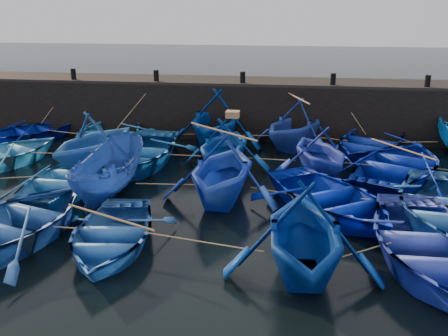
# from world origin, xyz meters

# --- Properties ---
(ground) EXTENTS (120.00, 120.00, 0.00)m
(ground) POSITION_xyz_m (0.00, 0.00, 0.00)
(ground) COLOR black
(ground) RESTS_ON ground
(quay_wall) EXTENTS (26.00, 2.50, 2.50)m
(quay_wall) POSITION_xyz_m (0.00, 10.50, 1.25)
(quay_wall) COLOR black
(quay_wall) RESTS_ON ground
(quay_top) EXTENTS (26.00, 2.50, 0.12)m
(quay_top) POSITION_xyz_m (0.00, 10.50, 2.56)
(quay_top) COLOR black
(quay_top) RESTS_ON quay_wall
(bollard_0) EXTENTS (0.24, 0.24, 0.50)m
(bollard_0) POSITION_xyz_m (-8.00, 9.60, 2.87)
(bollard_0) COLOR black
(bollard_0) RESTS_ON quay_top
(bollard_1) EXTENTS (0.24, 0.24, 0.50)m
(bollard_1) POSITION_xyz_m (-4.00, 9.60, 2.87)
(bollard_1) COLOR black
(bollard_1) RESTS_ON quay_top
(bollard_2) EXTENTS (0.24, 0.24, 0.50)m
(bollard_2) POSITION_xyz_m (0.00, 9.60, 2.87)
(bollard_2) COLOR black
(bollard_2) RESTS_ON quay_top
(bollard_3) EXTENTS (0.24, 0.24, 0.50)m
(bollard_3) POSITION_xyz_m (4.00, 9.60, 2.87)
(bollard_3) COLOR black
(bollard_3) RESTS_ON quay_top
(bollard_4) EXTENTS (0.24, 0.24, 0.50)m
(bollard_4) POSITION_xyz_m (8.00, 9.60, 2.87)
(bollard_4) COLOR black
(bollard_4) RESTS_ON quay_top
(boat_0) EXTENTS (5.29, 5.36, 0.91)m
(boat_0) POSITION_xyz_m (-9.65, 7.92, 0.46)
(boat_0) COLOR #001586
(boat_0) RESTS_ON ground
(boat_1) EXTENTS (4.36, 5.83, 1.15)m
(boat_1) POSITION_xyz_m (-5.70, 7.36, 0.58)
(boat_1) COLOR blue
(boat_1) RESTS_ON ground
(boat_2) EXTENTS (4.33, 4.98, 2.55)m
(boat_2) POSITION_xyz_m (-1.02, 8.14, 1.28)
(boat_2) COLOR navy
(boat_2) RESTS_ON ground
(boat_3) EXTENTS (5.29, 5.50, 2.23)m
(boat_3) POSITION_xyz_m (2.42, 8.32, 1.12)
(boat_3) COLOR #214099
(boat_3) RESTS_ON ground
(boat_4) EXTENTS (5.55, 6.19, 1.06)m
(boat_4) POSITION_xyz_m (5.54, 7.87, 0.53)
(boat_4) COLOR navy
(boat_4) RESTS_ON ground
(boat_6) EXTENTS (5.17, 5.73, 0.98)m
(boat_6) POSITION_xyz_m (-8.85, 4.54, 0.49)
(boat_6) COLOR #3781D2
(boat_6) RESTS_ON ground
(boat_7) EXTENTS (4.96, 5.33, 2.28)m
(boat_7) POSITION_xyz_m (-5.11, 4.52, 1.14)
(boat_7) COLOR #21569A
(boat_7) RESTS_ON ground
(boat_8) EXTENTS (4.58, 6.11, 1.21)m
(boat_8) POSITION_xyz_m (-3.69, 4.95, 0.60)
(boat_8) COLOR #1A5EA6
(boat_8) RESTS_ON ground
(boat_9) EXTENTS (3.94, 4.40, 2.08)m
(boat_9) POSITION_xyz_m (-0.21, 4.94, 1.04)
(boat_9) COLOR #083F8F
(boat_9) RESTS_ON ground
(boat_10) EXTENTS (4.27, 4.58, 1.96)m
(boat_10) POSITION_xyz_m (3.33, 4.81, 0.98)
(boat_10) COLOR navy
(boat_10) RESTS_ON ground
(boat_11) EXTENTS (6.16, 6.88, 1.17)m
(boat_11) POSITION_xyz_m (6.14, 4.65, 0.59)
(boat_11) COLOR #021889
(boat_11) RESTS_ON ground
(boat_14) EXTENTS (3.45, 4.69, 0.95)m
(boat_14) POSITION_xyz_m (-5.21, 1.98, 0.47)
(boat_14) COLOR #2D71BF
(boat_14) RESTS_ON ground
(boat_15) EXTENTS (1.80, 4.48, 1.72)m
(boat_15) POSITION_xyz_m (-3.59, 1.71, 0.86)
(boat_15) COLOR navy
(boat_15) RESTS_ON ground
(boat_16) EXTENTS (4.20, 4.75, 2.31)m
(boat_16) POSITION_xyz_m (0.12, 1.86, 1.16)
(boat_16) COLOR #193DBF
(boat_16) RESTS_ON ground
(boat_17) EXTENTS (5.87, 6.29, 1.06)m
(boat_17) POSITION_xyz_m (3.47, 1.35, 0.53)
(boat_17) COLOR #001999
(boat_17) RESTS_ON ground
(boat_18) EXTENTS (4.78, 6.07, 1.14)m
(boat_18) POSITION_xyz_m (6.65, 1.13, 0.57)
(boat_18) COLOR #28609D
(boat_18) RESTS_ON ground
(boat_21) EXTENTS (5.39, 6.40, 1.13)m
(boat_21) POSITION_xyz_m (-5.04, -1.70, 0.57)
(boat_21) COLOR navy
(boat_21) RESTS_ON ground
(boat_22) EXTENTS (3.52, 4.62, 0.90)m
(boat_22) POSITION_xyz_m (-2.31, -1.72, 0.45)
(boat_22) COLOR #265BAC
(boat_22) RESTS_ON ground
(boat_23) EXTENTS (3.95, 4.51, 2.28)m
(boat_23) POSITION_xyz_m (2.60, -2.36, 1.14)
(boat_23) COLOR navy
(boat_23) RESTS_ON ground
(boat_24) EXTENTS (4.13, 5.75, 1.19)m
(boat_24) POSITION_xyz_m (5.64, -1.48, 0.59)
(boat_24) COLOR #2B3EB2
(boat_24) RESTS_ON ground
(wooden_crate) EXTENTS (0.49, 0.44, 0.24)m
(wooden_crate) POSITION_xyz_m (0.09, 4.94, 2.20)
(wooden_crate) COLOR olive
(wooden_crate) RESTS_ON boat_9
(mooring_ropes) EXTENTS (18.95, 11.92, 2.10)m
(mooring_ropes) POSITION_xyz_m (-0.28, 5.07, 0.86)
(mooring_ropes) COLOR tan
(mooring_ropes) RESTS_ON ground
(loose_oars) EXTENTS (10.70, 12.13, 1.48)m
(loose_oars) POSITION_xyz_m (1.59, 3.28, 1.68)
(loose_oars) COLOR #99724C
(loose_oars) RESTS_ON ground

